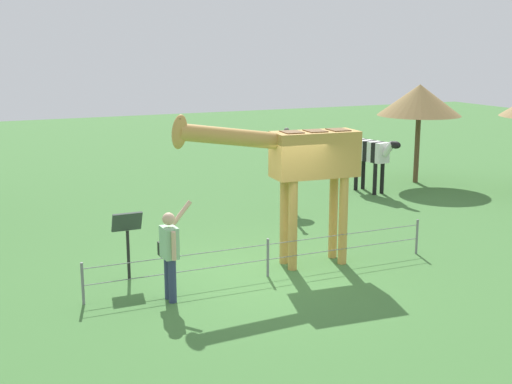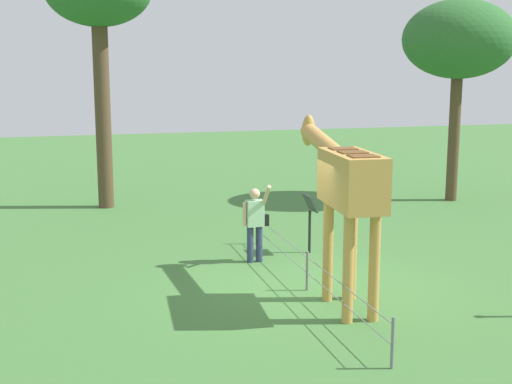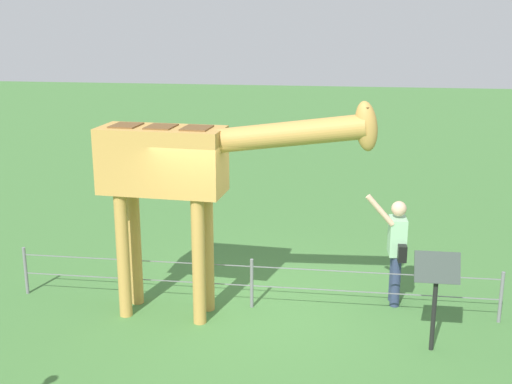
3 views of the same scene
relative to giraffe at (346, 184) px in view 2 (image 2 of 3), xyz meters
name	(u,v)px [view 2 (image 2 of 3)]	position (x,y,z in m)	size (l,w,h in m)	color
ground_plane	(312,290)	(0.87, 0.27, -2.13)	(60.00, 60.00, 0.00)	#427538
giraffe	(346,184)	(0.00, 0.00, 0.00)	(3.78, 0.82, 3.15)	#C69347
visitor	(255,220)	(2.94, 0.79, -1.23)	(0.62, 0.58, 1.72)	navy
tree_east	(459,41)	(7.87, -6.79, 2.66)	(3.32, 3.32, 6.00)	brown
info_sign	(310,211)	(3.34, -0.57, -1.18)	(0.56, 0.21, 1.32)	black
wire_fence	(307,269)	(0.87, 0.36, -1.73)	(7.05, 0.05, 0.75)	slate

